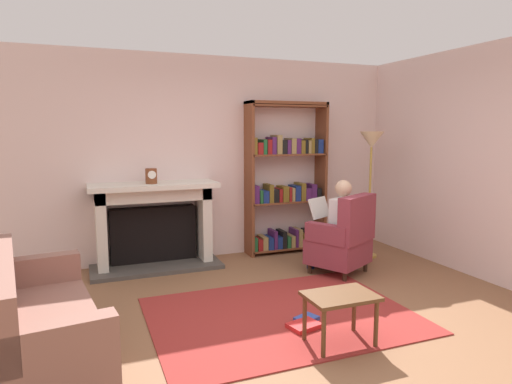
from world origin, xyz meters
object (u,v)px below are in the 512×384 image
at_px(mantel_clock, 151,176).
at_px(bookshelf, 287,183).
at_px(fireplace, 154,222).
at_px(floor_lamp, 371,151).
at_px(side_table, 340,302).
at_px(sofa_floral, 36,327).
at_px(seated_reader, 335,222).
at_px(armchair_reading, 343,239).

xyz_separation_m(mantel_clock, bookshelf, (1.89, 0.14, -0.18)).
bearing_deg(fireplace, floor_lamp, -12.67).
bearing_deg(floor_lamp, fireplace, 167.33).
relative_size(mantel_clock, side_table, 0.33).
relative_size(fireplace, sofa_floral, 0.89).
bearing_deg(bookshelf, floor_lamp, -35.37).
bearing_deg(seated_reader, fireplace, -55.35).
bearing_deg(floor_lamp, sofa_floral, -158.19).
relative_size(mantel_clock, sofa_floral, 0.10).
bearing_deg(floor_lamp, mantel_clock, 169.47).
relative_size(sofa_floral, floor_lamp, 1.04).
xyz_separation_m(fireplace, mantel_clock, (-0.03, -0.10, 0.60)).
xyz_separation_m(armchair_reading, sofa_floral, (-3.25, -1.08, -0.10)).
xyz_separation_m(side_table, floor_lamp, (1.73, 2.06, 1.09)).
relative_size(bookshelf, seated_reader, 1.85).
height_order(side_table, floor_lamp, floor_lamp).
xyz_separation_m(mantel_clock, sofa_floral, (-1.15, -2.11, -0.85)).
relative_size(mantel_clock, armchair_reading, 0.19).
xyz_separation_m(bookshelf, sofa_floral, (-3.04, -2.25, -0.67)).
height_order(bookshelf, sofa_floral, bookshelf).
bearing_deg(side_table, mantel_clock, 112.92).
xyz_separation_m(fireplace, sofa_floral, (-1.18, -2.22, -0.25)).
xyz_separation_m(bookshelf, armchair_reading, (0.21, -1.17, -0.56)).
distance_m(mantel_clock, floor_lamp, 2.89).
bearing_deg(armchair_reading, sofa_floral, -9.83).
relative_size(fireplace, bookshelf, 0.75).
bearing_deg(sofa_floral, side_table, -109.75).
height_order(fireplace, floor_lamp, floor_lamp).
bearing_deg(side_table, fireplace, 111.55).
xyz_separation_m(bookshelf, floor_lamp, (0.93, -0.66, 0.46)).
height_order(mantel_clock, sofa_floral, mantel_clock).
distance_m(mantel_clock, bookshelf, 1.91).
height_order(armchair_reading, floor_lamp, floor_lamp).
distance_m(armchair_reading, side_table, 1.85).
bearing_deg(armchair_reading, bookshelf, -108.14).
height_order(sofa_floral, floor_lamp, floor_lamp).
relative_size(fireplace, mantel_clock, 8.60).
relative_size(sofa_floral, side_table, 3.18).
height_order(sofa_floral, side_table, sofa_floral).
relative_size(armchair_reading, side_table, 1.73).
bearing_deg(floor_lamp, side_table, -130.12).
distance_m(seated_reader, floor_lamp, 1.20).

